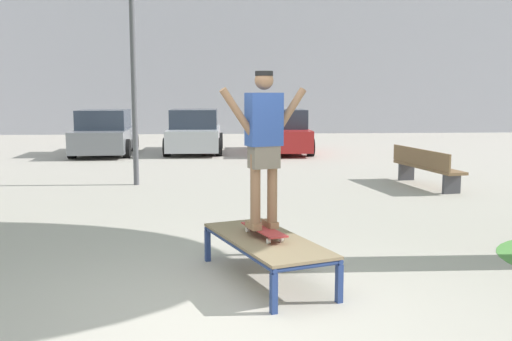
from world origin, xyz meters
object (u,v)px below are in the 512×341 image
at_px(skateboard, 264,230).
at_px(car_red, 281,133).
at_px(skate_box, 266,242).
at_px(skater, 264,139).
at_px(car_silver, 195,133).
at_px(park_bench, 425,166).
at_px(car_grey, 105,134).
at_px(light_post, 132,9).

height_order(skateboard, car_red, car_red).
distance_m(skate_box, skater, 1.12).
xyz_separation_m(skate_box, skateboard, (-0.02, 0.06, 0.12)).
distance_m(car_silver, park_bench, 9.56).
distance_m(skateboard, car_red, 13.89).
xyz_separation_m(skater, car_red, (1.81, 13.77, -0.84)).
relative_size(skater, car_grey, 0.40).
xyz_separation_m(car_red, light_post, (-4.08, -6.99, 3.13)).
relative_size(skate_box, light_post, 0.35).
height_order(skater, park_bench, skater).
bearing_deg(car_red, park_bench, -73.65).
distance_m(skateboard, car_silver, 14.09).
relative_size(car_grey, car_red, 1.00).
distance_m(car_red, light_post, 8.68).
bearing_deg(skateboard, light_post, 108.51).
height_order(skate_box, skater, skater).
bearing_deg(car_silver, car_red, -4.95).
distance_m(skate_box, car_red, 13.95).
bearing_deg(park_bench, light_post, 173.53).
bearing_deg(park_bench, car_silver, 123.49).
height_order(car_grey, light_post, light_post).
relative_size(skateboard, car_red, 0.19).
distance_m(car_red, park_bench, 8.04).
bearing_deg(car_grey, skater, -72.84).
relative_size(skater, car_silver, 0.40).
distance_m(skateboard, light_post, 7.88).
bearing_deg(car_red, car_grey, -178.74).
height_order(car_grey, car_silver, same).
xyz_separation_m(skate_box, car_silver, (-1.22, 14.09, 0.28)).
bearing_deg(car_grey, light_post, -74.20).
distance_m(car_grey, car_red, 6.02).
distance_m(skater, light_post, 7.51).
height_order(car_red, park_bench, car_red).
distance_m(car_silver, light_post, 7.97).
xyz_separation_m(skateboard, park_bench, (4.07, 6.07, -0.09)).
height_order(skateboard, car_silver, car_silver).
relative_size(car_red, park_bench, 1.74).
bearing_deg(car_silver, skater, -85.10).
xyz_separation_m(skater, car_silver, (-1.20, 14.03, -0.84)).
bearing_deg(car_red, skateboard, -97.48).
height_order(skateboard, light_post, light_post).
bearing_deg(car_grey, park_bench, -42.45).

